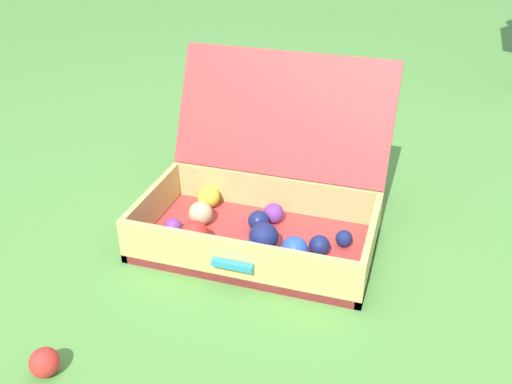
{
  "coord_description": "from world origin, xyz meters",
  "views": [
    {
      "loc": [
        0.34,
        -1.23,
        0.96
      ],
      "look_at": [
        -0.07,
        0.06,
        0.18
      ],
      "focal_mm": 39.53,
      "sensor_mm": 36.0,
      "label": 1
    }
  ],
  "objects": [
    {
      "name": "ground_plane",
      "position": [
        0.0,
        0.0,
        0.0
      ],
      "size": [
        16.0,
        16.0,
        0.0
      ],
      "primitive_type": "plane",
      "color": "#569342"
    },
    {
      "name": "stray_ball_on_grass",
      "position": [
        -0.36,
        -0.54,
        0.03
      ],
      "size": [
        0.07,
        0.07,
        0.07
      ],
      "primitive_type": "sphere",
      "color": "red",
      "rests_on": "ground"
    },
    {
      "name": "open_suitcase",
      "position": [
        -0.08,
        0.13,
        0.11
      ],
      "size": [
        0.67,
        0.58,
        0.49
      ],
      "color": "#B23838",
      "rests_on": "ground"
    }
  ]
}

